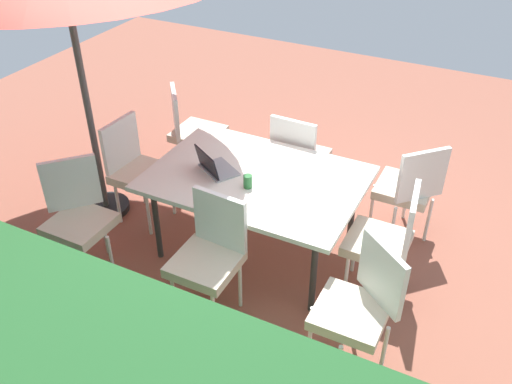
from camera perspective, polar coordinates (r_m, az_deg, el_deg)
ground_plane at (r=4.96m, az=0.00°, el=-5.97°), size 10.00×10.00×0.02m
dining_table at (r=4.52m, az=0.00°, el=1.07°), size 1.71×1.20×0.77m
chair_southeast at (r=5.69m, az=-6.60°, el=6.45°), size 0.58×0.58×0.98m
chair_north at (r=4.09m, az=-4.75°, el=-6.21°), size 0.46×0.47×0.98m
chair_southwest at (r=4.94m, az=15.41°, el=0.57°), size 0.59×0.59×0.98m
chair_east at (r=5.14m, az=-12.19°, el=2.56°), size 0.47×0.46×0.98m
chair_northeast at (r=4.66m, az=-17.81°, el=-2.15°), size 0.59×0.59×0.98m
chair_northwest at (r=3.76m, az=10.55°, el=-11.19°), size 0.58×0.58×0.98m
chair_west at (r=4.31m, az=13.23°, el=-4.64°), size 0.49×0.48×0.98m
chair_south at (r=5.22m, az=4.38°, el=3.82°), size 0.46×0.47×0.98m
laptop at (r=4.53m, az=-4.25°, el=2.57°), size 0.40×0.38×0.21m
cup at (r=4.33m, az=-0.85°, el=1.09°), size 0.07×0.07×0.11m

